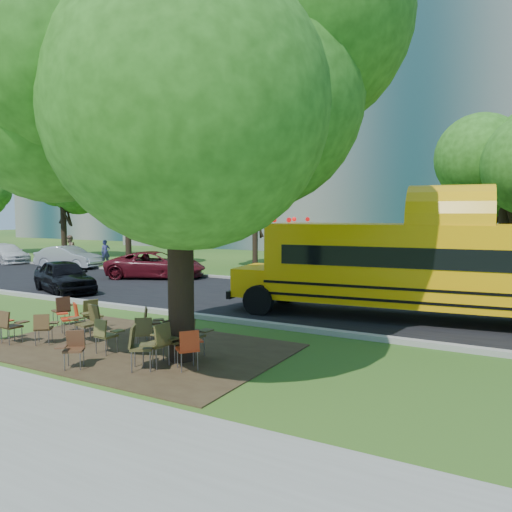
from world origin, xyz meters
The scene contains 34 objects.
ground centered at (0.00, 0.00, 0.00)m, with size 160.00×160.00×0.00m, color #244E18.
dirt_patch centered at (1.00, -0.50, 0.01)m, with size 7.00×4.50×0.03m, color #382819.
asphalt_road centered at (0.00, 7.00, 0.02)m, with size 80.00×8.00×0.04m, color black.
kerb_near centered at (0.00, 3.00, 0.07)m, with size 80.00×0.25×0.14m, color gray.
kerb_far centered at (0.00, 11.10, 0.07)m, with size 80.00×0.25×0.14m, color gray.
building_main centered at (-8.00, 36.00, 11.00)m, with size 38.00×16.00×22.00m, color gray.
building_left centered at (-38.00, 40.00, 10.00)m, with size 26.00×14.00×20.00m, color gray.
bg_tree_0 centered at (-12.00, 13.00, 4.57)m, with size 5.20×5.20×7.18m.
bg_tree_1 centered at (-20.00, 15.00, 5.39)m, with size 6.00×6.00×8.40m.
bg_tree_2 centered at (-5.00, 16.00, 4.21)m, with size 4.80×4.80×6.62m.
bg_tree_3 centered at (8.00, 14.00, 5.03)m, with size 5.60×5.60×7.84m.
main_tree centered at (2.56, -0.75, 6.05)m, with size 7.20×7.20×9.66m.
school_bus centered at (6.91, 5.99, 1.67)m, with size 11.97×3.79×2.88m.
chair_1 centered at (-1.91, -1.72, 0.52)m, with size 0.57×0.49×0.84m.
chair_2 centered at (-1.13, -1.37, 0.49)m, with size 0.53×0.67×0.79m.
chair_3 centered at (-0.36, -0.68, 0.59)m, with size 0.70×0.56×0.95m.
chair_4 centered at (0.78, -1.24, 0.51)m, with size 0.56×0.49×0.83m.
chair_5 centered at (0.96, -2.29, 0.49)m, with size 0.53×0.67×0.79m.
chair_6 centered at (2.45, -1.37, 0.59)m, with size 0.56×0.64×0.95m.
chair_7 centered at (2.27, -1.77, 0.58)m, with size 0.78×0.62×0.94m.
chair_8 centered at (-2.43, 0.26, 0.53)m, with size 0.53×0.67×0.86m.
chair_9 centered at (-1.42, -0.31, 0.52)m, with size 0.70×0.56×0.84m.
chair_10 centered at (-1.15, 0.14, 0.54)m, with size 0.55×0.71×0.87m.
chair_11 centered at (1.43, -0.65, 0.52)m, with size 0.56×0.70×0.84m.
chair_12 centered at (2.43, -0.92, 0.56)m, with size 0.53×0.65×0.91m.
chair_13 centered at (2.63, -0.48, 0.57)m, with size 0.62×0.54×0.93m.
chair_14 centered at (3.14, -1.25, 0.53)m, with size 0.58×0.74×0.86m.
chair_15 centered at (0.75, 0.33, 0.51)m, with size 0.71×0.56×0.82m.
black_car centered at (-7.32, 4.40, 0.67)m, with size 1.57×3.91×1.33m, color black.
bg_car_silver centered at (-14.32, 10.54, 0.65)m, with size 1.38×3.95×1.30m, color #A8A9AE.
bg_car_white centered at (-20.38, 10.80, 0.61)m, with size 1.71×4.21×1.22m, color silver.
bg_car_red centered at (-6.98, 9.61, 0.67)m, with size 2.21×4.80×1.33m, color #520E16.
pedestrian_a centered at (-13.89, 12.99, 0.77)m, with size 0.56×0.37×1.55m, color navy.
pedestrian_b centered at (-16.66, 12.63, 0.90)m, with size 0.88×0.68×1.80m, color #866450.
Camera 1 is at (9.14, -9.23, 3.20)m, focal length 35.00 mm.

